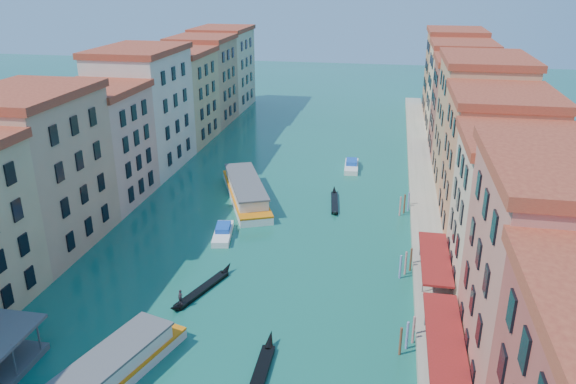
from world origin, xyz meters
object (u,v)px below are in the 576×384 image
vaporetto_far (246,191)px  gondola_right (257,382)px  vaporetto_near (102,376)px  gondola_fore (202,288)px

vaporetto_far → gondola_right: bearing=-97.2°
vaporetto_near → gondola_fore: (3.20, 16.23, -0.82)m
gondola_right → vaporetto_far: bearing=104.7°
vaporetto_near → vaporetto_far: (1.20, 43.11, 0.19)m
gondola_fore → vaporetto_near: bearing=-81.9°
vaporetto_far → gondola_right: 42.27m
vaporetto_near → gondola_right: bearing=27.5°
vaporetto_near → gondola_right: size_ratio=1.42×
vaporetto_far → gondola_right: size_ratio=1.63×
gondola_fore → vaporetto_far: bearing=113.5°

